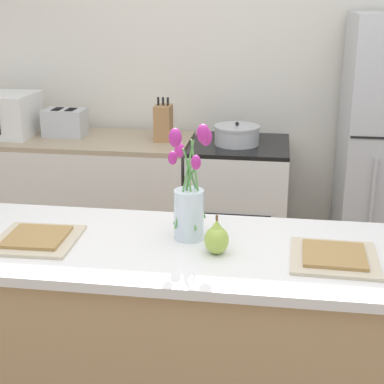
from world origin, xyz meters
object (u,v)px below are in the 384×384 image
plate_setting_right (334,257)px  toaster (65,122)px  stove_range (238,212)px  knife_block (163,123)px  flower_vase (189,199)px  plate_setting_left (37,239)px  cooking_pot (237,135)px  pear_figurine (217,238)px

plate_setting_right → toaster: size_ratio=1.08×
stove_range → knife_block: 0.74m
flower_vase → toaster: size_ratio=1.55×
plate_setting_left → cooking_pot: (0.61, 1.61, 0.03)m
cooking_pot → knife_block: size_ratio=1.03×
toaster → cooking_pot: toaster is taller
plate_setting_left → knife_block: size_ratio=1.12×
pear_figurine → cooking_pot: size_ratio=0.51×
plate_setting_right → cooking_pot: size_ratio=1.08×
flower_vase → stove_range: bearing=86.9°
pear_figurine → plate_setting_right: (0.40, 0.01, -0.05)m
knife_block → toaster: bearing=176.9°
flower_vase → cooking_pot: flower_vase is taller
stove_range → plate_setting_right: (0.43, -1.64, 0.48)m
stove_range → pear_figurine: size_ratio=6.36×
stove_range → plate_setting_left: (-0.63, -1.64, 0.48)m
plate_setting_right → toaster: 2.30m
toaster → knife_block: bearing=-3.1°
stove_range → plate_setting_right: bearing=-75.2°
plate_setting_left → toaster: toaster is taller
pear_figurine → plate_setting_left: (-0.66, 0.01, -0.05)m
stove_range → flower_vase: bearing=-93.1°
flower_vase → toaster: (-1.05, 1.57, -0.08)m
pear_figurine → toaster: (-1.16, 1.69, 0.01)m
toaster → cooking_pot: 1.12m
flower_vase → plate_setting_left: size_ratio=1.44×
stove_range → toaster: 1.25m
plate_setting_right → cooking_pot: (-0.45, 1.61, 0.03)m
flower_vase → knife_block: size_ratio=1.61×
stove_range → knife_block: knife_block is taller
flower_vase → knife_block: bearing=104.5°
stove_range → flower_vase: 1.65m
pear_figurine → knife_block: bearing=107.1°
flower_vase → cooking_pot: bearing=87.5°
stove_range → cooking_pot: (-0.02, -0.02, 0.51)m
pear_figurine → knife_block: (-0.51, 1.66, 0.04)m
plate_setting_left → knife_block: bearing=84.7°
pear_figurine → cooking_pot: bearing=91.7°
pear_figurine → toaster: size_ratio=0.51×
plate_setting_left → toaster: size_ratio=1.08×
toaster → stove_range: bearing=-2.3°
toaster → pear_figurine: bearing=-55.5°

